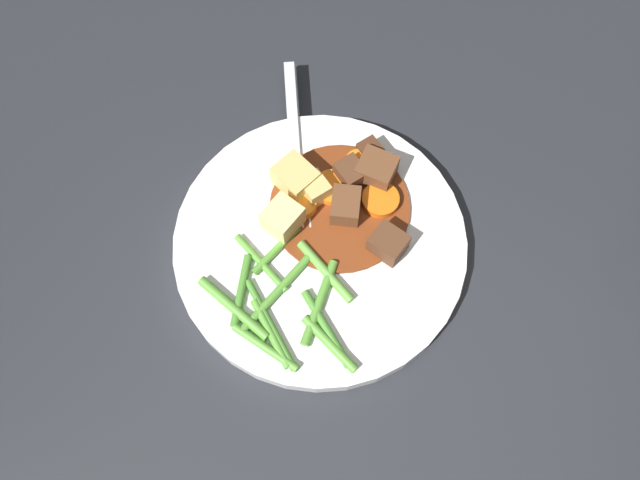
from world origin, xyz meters
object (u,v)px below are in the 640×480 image
potato_chunk_1 (315,190)px  meat_chunk_2 (345,206)px  dinner_plate (320,244)px  meat_chunk_3 (371,153)px  meat_chunk_1 (350,175)px  carrot_slice_3 (358,165)px  meat_chunk_4 (388,243)px  potato_chunk_2 (296,178)px  carrot_slice_2 (302,205)px  potato_chunk_0 (283,219)px  fork (294,147)px  carrot_slice_1 (380,200)px  meat_chunk_0 (376,170)px  carrot_slice_0 (337,189)px

potato_chunk_1 → meat_chunk_2: potato_chunk_1 is taller
dinner_plate → meat_chunk_3: bearing=-17.0°
meat_chunk_1 → meat_chunk_3: meat_chunk_1 is taller
carrot_slice_3 → meat_chunk_4: meat_chunk_4 is taller
dinner_plate → potato_chunk_2: (0.05, 0.03, 0.02)m
carrot_slice_2 → potato_chunk_0: (-0.02, 0.01, 0.01)m
carrot_slice_3 → fork: bearing=82.5°
carrot_slice_1 → potato_chunk_2: (0.00, 0.08, 0.01)m
meat_chunk_3 → meat_chunk_0: bearing=-155.9°
potato_chunk_1 → potato_chunk_2: (0.01, 0.02, 0.00)m
carrot_slice_3 → potato_chunk_1: 0.05m
dinner_plate → potato_chunk_2: size_ratio=7.42×
carrot_slice_3 → fork: (0.01, 0.06, -0.01)m
carrot_slice_2 → potato_chunk_2: bearing=26.6°
meat_chunk_4 → fork: 0.13m
meat_chunk_0 → meat_chunk_4: (-0.07, -0.02, -0.00)m
carrot_slice_0 → meat_chunk_0: (0.02, -0.03, 0.01)m
carrot_slice_1 → meat_chunk_2: meat_chunk_2 is taller
dinner_plate → meat_chunk_0: meat_chunk_0 is taller
meat_chunk_2 → potato_chunk_1: bearing=72.2°
potato_chunk_1 → meat_chunk_0: size_ratio=0.75×
dinner_plate → meat_chunk_1: size_ratio=10.19×
meat_chunk_3 → carrot_slice_2: bearing=142.0°
carrot_slice_1 → meat_chunk_3: 0.05m
meat_chunk_2 → meat_chunk_3: size_ratio=1.36×
carrot_slice_2 → meat_chunk_3: 0.08m
carrot_slice_1 → potato_chunk_1: potato_chunk_1 is taller
meat_chunk_0 → meat_chunk_1: 0.02m
carrot_slice_1 → meat_chunk_2: size_ratio=1.06×
carrot_slice_3 → meat_chunk_3: (0.01, -0.01, 0.00)m
dinner_plate → meat_chunk_0: bearing=-26.4°
carrot_slice_0 → carrot_slice_1: 0.04m
carrot_slice_2 → potato_chunk_1: (0.01, -0.01, 0.01)m
potato_chunk_1 → dinner_plate: bearing=-161.3°
carrot_slice_2 → carrot_slice_0: bearing=-47.9°
meat_chunk_2 → fork: (0.05, 0.06, -0.01)m
carrot_slice_1 → potato_chunk_2: bearing=89.3°
meat_chunk_0 → carrot_slice_1: bearing=-160.2°
carrot_slice_0 → potato_chunk_1: size_ratio=1.37×
carrot_slice_0 → meat_chunk_3: 0.05m
carrot_slice_0 → meat_chunk_1: bearing=-36.3°
potato_chunk_0 → fork: bearing=6.6°
meat_chunk_4 → meat_chunk_0: bearing=19.2°
meat_chunk_2 → carrot_slice_2: bearing=97.8°
carrot_slice_0 → carrot_slice_3: 0.03m
carrot_slice_1 → carrot_slice_0: bearing=85.4°
dinner_plate → fork: (0.08, 0.04, 0.01)m
carrot_slice_1 → meat_chunk_2: (-0.01, 0.03, 0.01)m
carrot_slice_2 → potato_chunk_0: 0.02m
meat_chunk_3 → meat_chunk_4: bearing=-159.7°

